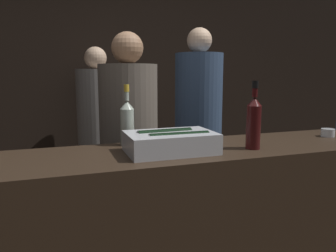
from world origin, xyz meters
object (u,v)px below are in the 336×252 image
at_px(ice_bin_with_bottles, 171,141).
at_px(person_blond_tee, 198,124).
at_px(person_grey_polo, 98,126).
at_px(candle_votive, 328,133).
at_px(person_in_hoodie, 129,147).
at_px(rose_wine_bottle, 127,121).
at_px(red_wine_bottle_black_foil, 254,121).

xyz_separation_m(ice_bin_with_bottles, person_blond_tee, (0.64, 1.11, -0.11)).
bearing_deg(person_grey_polo, candle_votive, 0.27).
bearing_deg(ice_bin_with_bottles, person_in_hoodie, 94.96).
bearing_deg(person_blond_tee, candle_votive, -63.15).
xyz_separation_m(rose_wine_bottle, person_in_hoodie, (0.10, 0.46, -0.25)).
height_order(rose_wine_bottle, red_wine_bottle_black_foil, red_wine_bottle_black_foil).
relative_size(rose_wine_bottle, red_wine_bottle_black_foil, 0.94).
relative_size(ice_bin_with_bottles, person_in_hoodie, 0.25).
xyz_separation_m(rose_wine_bottle, red_wine_bottle_black_foil, (0.59, -0.29, 0.01)).
xyz_separation_m(ice_bin_with_bottles, red_wine_bottle_black_foil, (0.42, -0.06, 0.09)).
distance_m(ice_bin_with_bottles, rose_wine_bottle, 0.29).
bearing_deg(red_wine_bottle_black_foil, person_in_hoodie, 122.67).
bearing_deg(rose_wine_bottle, person_grey_polo, 89.33).
height_order(person_in_hoodie, person_blond_tee, person_blond_tee).
height_order(rose_wine_bottle, person_in_hoodie, person_in_hoodie).
bearing_deg(candle_votive, ice_bin_with_bottles, -175.81).
relative_size(candle_votive, red_wine_bottle_black_foil, 0.23).
height_order(ice_bin_with_bottles, person_grey_polo, person_grey_polo).
bearing_deg(ice_bin_with_bottles, candle_votive, 4.19).
bearing_deg(rose_wine_bottle, person_blond_tee, 47.42).
relative_size(person_blond_tee, person_grey_polo, 1.07).
bearing_deg(red_wine_bottle_black_foil, rose_wine_bottle, 153.46).
bearing_deg(person_blond_tee, person_in_hoodie, -143.61).
bearing_deg(red_wine_bottle_black_foil, ice_bin_with_bottles, 171.71).
bearing_deg(rose_wine_bottle, candle_votive, -7.32).
height_order(ice_bin_with_bottles, rose_wine_bottle, rose_wine_bottle).
bearing_deg(red_wine_bottle_black_foil, person_grey_polo, 107.55).
height_order(candle_votive, person_in_hoodie, person_in_hoodie).
distance_m(person_in_hoodie, person_blond_tee, 0.82).
distance_m(rose_wine_bottle, red_wine_bottle_black_foil, 0.66).
xyz_separation_m(ice_bin_with_bottles, person_grey_polo, (-0.15, 1.74, -0.18)).
height_order(person_in_hoodie, person_grey_polo, person_in_hoodie).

